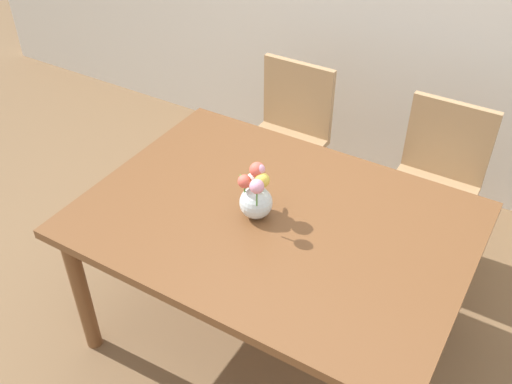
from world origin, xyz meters
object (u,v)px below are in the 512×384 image
at_px(chair_left, 287,132).
at_px(flower_vase, 256,195).
at_px(chair_right, 436,178).
at_px(dining_table, 275,231).

distance_m(chair_left, flower_vase, 1.05).
bearing_deg(chair_right, flower_vase, 62.13).
bearing_deg(chair_left, dining_table, 115.17).
distance_m(chair_right, flower_vase, 1.11).
bearing_deg(flower_vase, chair_right, 62.13).
distance_m(dining_table, flower_vase, 0.20).
bearing_deg(chair_right, dining_table, 64.83).
height_order(chair_left, flower_vase, flower_vase).
distance_m(dining_table, chair_left, 1.01).
xyz_separation_m(chair_right, flower_vase, (-0.49, -0.94, 0.32)).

